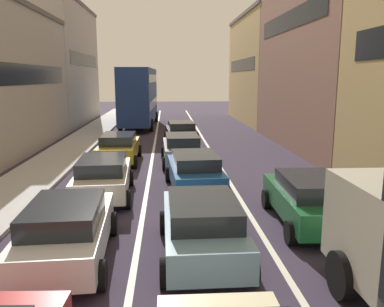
{
  "coord_description": "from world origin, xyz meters",
  "views": [
    {
      "loc": [
        -0.92,
        -1.97,
        4.31
      ],
      "look_at": [
        0.0,
        12.0,
        1.6
      ],
      "focal_mm": 36.89,
      "sensor_mm": 36.0,
      "label": 1
    }
  ],
  "objects_px": {
    "sedan_right_lane_behind_truck": "(309,199)",
    "bus_mid_queue_primary": "(139,94)",
    "sedan_left_lane_fourth": "(119,147)",
    "wagon_left_lane_second": "(67,229)",
    "sedan_centre_lane_second": "(202,225)",
    "sedan_left_lane_third": "(103,176)",
    "hatchback_centre_lane_third": "(195,171)",
    "coupe_centre_lane_fourth": "(182,148)",
    "sedan_centre_lane_fifth": "(181,132)"
  },
  "relations": [
    {
      "from": "bus_mid_queue_primary",
      "to": "coupe_centre_lane_fourth",
      "type": "bearing_deg",
      "value": -166.72
    },
    {
      "from": "sedan_centre_lane_fifth",
      "to": "bus_mid_queue_primary",
      "type": "xyz_separation_m",
      "value": [
        -3.3,
        9.6,
        2.03
      ]
    },
    {
      "from": "sedan_centre_lane_second",
      "to": "bus_mid_queue_primary",
      "type": "bearing_deg",
      "value": 6.21
    },
    {
      "from": "wagon_left_lane_second",
      "to": "coupe_centre_lane_fourth",
      "type": "xyz_separation_m",
      "value": [
        3.14,
        10.67,
        0.0
      ]
    },
    {
      "from": "wagon_left_lane_second",
      "to": "sedan_left_lane_fourth",
      "type": "height_order",
      "value": "same"
    },
    {
      "from": "wagon_left_lane_second",
      "to": "sedan_centre_lane_fifth",
      "type": "distance_m",
      "value": 16.89
    },
    {
      "from": "sedan_left_lane_third",
      "to": "coupe_centre_lane_fourth",
      "type": "xyz_separation_m",
      "value": [
        3.09,
        5.57,
        0.0
      ]
    },
    {
      "from": "sedan_centre_lane_second",
      "to": "hatchback_centre_lane_third",
      "type": "height_order",
      "value": "same"
    },
    {
      "from": "sedan_centre_lane_second",
      "to": "sedan_right_lane_behind_truck",
      "type": "height_order",
      "value": "same"
    },
    {
      "from": "sedan_left_lane_fourth",
      "to": "bus_mid_queue_primary",
      "type": "distance_m",
      "value": 15.14
    },
    {
      "from": "hatchback_centre_lane_third",
      "to": "sedan_centre_lane_fifth",
      "type": "height_order",
      "value": "same"
    },
    {
      "from": "sedan_centre_lane_fifth",
      "to": "sedan_right_lane_behind_truck",
      "type": "height_order",
      "value": "same"
    },
    {
      "from": "coupe_centre_lane_fourth",
      "to": "sedan_centre_lane_fifth",
      "type": "height_order",
      "value": "same"
    },
    {
      "from": "sedan_centre_lane_second",
      "to": "bus_mid_queue_primary",
      "type": "xyz_separation_m",
      "value": [
        -3.18,
        26.09,
        2.03
      ]
    },
    {
      "from": "sedan_left_lane_third",
      "to": "sedan_centre_lane_fifth",
      "type": "relative_size",
      "value": 1.0
    },
    {
      "from": "sedan_centre_lane_fifth",
      "to": "bus_mid_queue_primary",
      "type": "bearing_deg",
      "value": 16.17
    },
    {
      "from": "sedan_left_lane_fourth",
      "to": "sedan_right_lane_behind_truck",
      "type": "bearing_deg",
      "value": -143.78
    },
    {
      "from": "hatchback_centre_lane_third",
      "to": "sedan_right_lane_behind_truck",
      "type": "relative_size",
      "value": 1.01
    },
    {
      "from": "hatchback_centre_lane_third",
      "to": "sedan_left_lane_fourth",
      "type": "distance_m",
      "value": 6.49
    },
    {
      "from": "sedan_left_lane_fourth",
      "to": "sedan_right_lane_behind_truck",
      "type": "distance_m",
      "value": 11.32
    },
    {
      "from": "hatchback_centre_lane_third",
      "to": "sedan_centre_lane_fifth",
      "type": "bearing_deg",
      "value": -2.89
    },
    {
      "from": "sedan_right_lane_behind_truck",
      "to": "bus_mid_queue_primary",
      "type": "bearing_deg",
      "value": 17.11
    },
    {
      "from": "sedan_centre_lane_second",
      "to": "sedan_right_lane_behind_truck",
      "type": "relative_size",
      "value": 0.99
    },
    {
      "from": "coupe_centre_lane_fourth",
      "to": "sedan_centre_lane_fifth",
      "type": "distance_m",
      "value": 5.9
    },
    {
      "from": "coupe_centre_lane_fourth",
      "to": "sedan_right_lane_behind_truck",
      "type": "relative_size",
      "value": 1.0
    },
    {
      "from": "sedan_centre_lane_fifth",
      "to": "sedan_centre_lane_second",
      "type": "bearing_deg",
      "value": 176.74
    },
    {
      "from": "wagon_left_lane_second",
      "to": "sedan_right_lane_behind_truck",
      "type": "bearing_deg",
      "value": -76.04
    },
    {
      "from": "sedan_left_lane_third",
      "to": "bus_mid_queue_primary",
      "type": "relative_size",
      "value": 0.41
    },
    {
      "from": "sedan_centre_lane_second",
      "to": "hatchback_centre_lane_third",
      "type": "bearing_deg",
      "value": -3.0
    },
    {
      "from": "wagon_left_lane_second",
      "to": "sedan_left_lane_third",
      "type": "height_order",
      "value": "same"
    },
    {
      "from": "wagon_left_lane_second",
      "to": "sedan_right_lane_behind_truck",
      "type": "distance_m",
      "value": 6.84
    },
    {
      "from": "hatchback_centre_lane_third",
      "to": "sedan_right_lane_behind_truck",
      "type": "xyz_separation_m",
      "value": [
        3.12,
        -3.72,
        0.0
      ]
    },
    {
      "from": "sedan_centre_lane_second",
      "to": "sedan_right_lane_behind_truck",
      "type": "xyz_separation_m",
      "value": [
        3.35,
        1.9,
        0.0
      ]
    },
    {
      "from": "wagon_left_lane_second",
      "to": "sedan_right_lane_behind_truck",
      "type": "relative_size",
      "value": 1.01
    },
    {
      "from": "coupe_centre_lane_fourth",
      "to": "sedan_right_lane_behind_truck",
      "type": "distance_m",
      "value": 9.34
    },
    {
      "from": "hatchback_centre_lane_third",
      "to": "sedan_right_lane_behind_truck",
      "type": "bearing_deg",
      "value": -143.39
    },
    {
      "from": "wagon_left_lane_second",
      "to": "coupe_centre_lane_fourth",
      "type": "bearing_deg",
      "value": -19.23
    },
    {
      "from": "sedan_centre_lane_second",
      "to": "sedan_left_lane_third",
      "type": "distance_m",
      "value": 5.93
    },
    {
      "from": "sedan_centre_lane_fifth",
      "to": "sedan_right_lane_behind_truck",
      "type": "distance_m",
      "value": 14.94
    },
    {
      "from": "hatchback_centre_lane_third",
      "to": "sedan_left_lane_third",
      "type": "relative_size",
      "value": 1.0
    },
    {
      "from": "sedan_left_lane_third",
      "to": "sedan_right_lane_behind_truck",
      "type": "bearing_deg",
      "value": -118.68
    },
    {
      "from": "hatchback_centre_lane_third",
      "to": "sedan_left_lane_fourth",
      "type": "xyz_separation_m",
      "value": [
        -3.5,
        5.46,
        0.0
      ]
    },
    {
      "from": "sedan_centre_lane_second",
      "to": "sedan_left_lane_third",
      "type": "relative_size",
      "value": 0.99
    },
    {
      "from": "bus_mid_queue_primary",
      "to": "sedan_centre_lane_second",
      "type": "bearing_deg",
      "value": -171.17
    },
    {
      "from": "sedan_right_lane_behind_truck",
      "to": "bus_mid_queue_primary",
      "type": "height_order",
      "value": "bus_mid_queue_primary"
    },
    {
      "from": "hatchback_centre_lane_third",
      "to": "bus_mid_queue_primary",
      "type": "height_order",
      "value": "bus_mid_queue_primary"
    },
    {
      "from": "sedan_left_lane_third",
      "to": "bus_mid_queue_primary",
      "type": "xyz_separation_m",
      "value": [
        -0.04,
        21.06,
        2.03
      ]
    },
    {
      "from": "sedan_left_lane_third",
      "to": "coupe_centre_lane_fourth",
      "type": "distance_m",
      "value": 6.37
    },
    {
      "from": "bus_mid_queue_primary",
      "to": "sedan_right_lane_behind_truck",
      "type": "bearing_deg",
      "value": -163.02
    },
    {
      "from": "hatchback_centre_lane_third",
      "to": "sedan_left_lane_third",
      "type": "xyz_separation_m",
      "value": [
        -3.37,
        -0.59,
        0.0
      ]
    }
  ]
}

